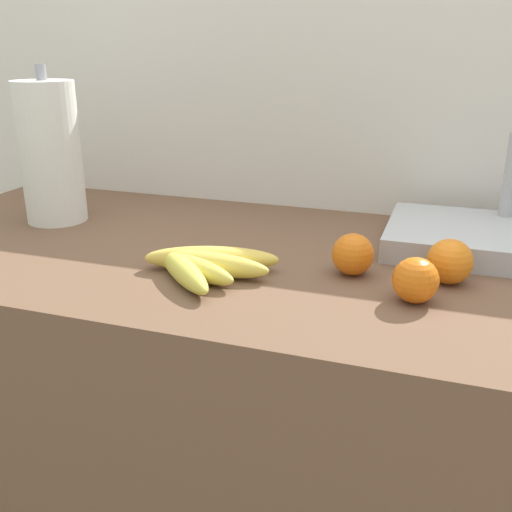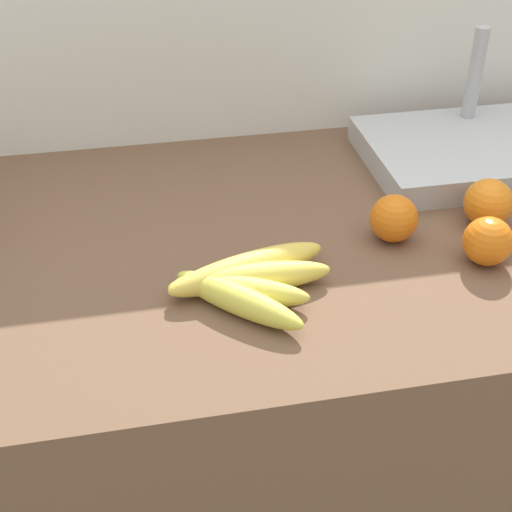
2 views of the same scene
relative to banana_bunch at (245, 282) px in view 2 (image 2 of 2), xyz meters
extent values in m
cube|color=brown|center=(0.22, 0.13, -0.45)|extent=(1.82, 0.64, 0.86)
cube|color=silver|center=(0.22, 0.48, -0.23)|extent=(2.22, 0.06, 1.30)
ellipsoid|color=#DCD14C|center=(-0.01, -0.03, 0.00)|extent=(0.16, 0.16, 0.04)
ellipsoid|color=#D7C54C|center=(-0.01, -0.01, 0.00)|extent=(0.17, 0.10, 0.04)
ellipsoid|color=#E4CA4C|center=(0.01, 0.01, 0.00)|extent=(0.21, 0.04, 0.04)
ellipsoid|color=#E7C44C|center=(0.01, 0.02, 0.00)|extent=(0.22, 0.10, 0.04)
sphere|color=orange|center=(0.37, 0.10, 0.02)|extent=(0.07, 0.07, 0.07)
sphere|color=orange|center=(0.22, 0.09, 0.01)|extent=(0.07, 0.07, 0.07)
sphere|color=orange|center=(0.33, 0.01, 0.01)|extent=(0.07, 0.07, 0.07)
cube|color=#B7BABF|center=(0.46, 0.28, 0.00)|extent=(0.40, 0.26, 0.04)
cylinder|color=#B2B2B7|center=(0.46, 0.37, 0.10)|extent=(0.02, 0.02, 0.15)
camera|label=1|loc=(0.36, -0.78, 0.33)|focal=41.11mm
camera|label=2|loc=(-0.12, -0.71, 0.54)|focal=50.86mm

